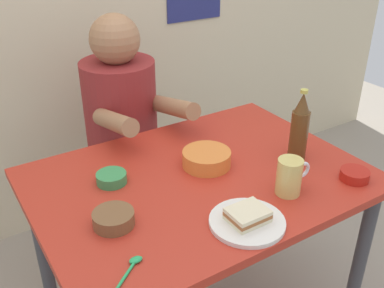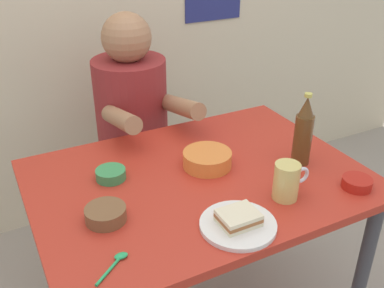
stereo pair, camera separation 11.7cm
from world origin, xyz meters
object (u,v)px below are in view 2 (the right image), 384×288
object	(u,v)px
dining_table	(199,199)
beer_bottle	(303,132)
stool	(137,183)
beer_mug	(287,181)
person_seated	(132,105)
plate_orange	(238,225)
condiment_bowl_brown	(106,214)
sandwich	(238,218)

from	to	relation	value
dining_table	beer_bottle	size ratio (longest dim) A/B	4.20
stool	beer_mug	distance (m)	0.99
person_seated	plate_orange	bearing A→B (deg)	-91.21
person_seated	beer_mug	xyz separation A→B (m)	(0.19, -0.85, 0.03)
plate_orange	condiment_bowl_brown	xyz separation A→B (m)	(-0.32, 0.20, 0.02)
person_seated	condiment_bowl_brown	distance (m)	0.78
beer_mug	beer_bottle	bearing A→B (deg)	39.83
stool	sandwich	bearing A→B (deg)	-91.19
person_seated	beer_bottle	bearing A→B (deg)	-62.10
plate_orange	beer_bottle	xyz separation A→B (m)	(0.39, 0.21, 0.11)
plate_orange	beer_bottle	distance (m)	0.45
stool	plate_orange	size ratio (longest dim) A/B	2.05
sandwich	condiment_bowl_brown	size ratio (longest dim) A/B	0.92
beer_mug	condiment_bowl_brown	world-z (taller)	beer_mug
beer_bottle	condiment_bowl_brown	distance (m)	0.72
dining_table	beer_mug	world-z (taller)	beer_mug
sandwich	beer_bottle	world-z (taller)	beer_bottle
dining_table	person_seated	xyz separation A→B (m)	(-0.01, 0.62, 0.12)
plate_orange	condiment_bowl_brown	distance (m)	0.38
beer_bottle	sandwich	bearing A→B (deg)	-152.17
person_seated	stool	bearing A→B (deg)	90.00
plate_orange	beer_mug	distance (m)	0.22
person_seated	dining_table	bearing A→B (deg)	-89.34
stool	person_seated	bearing A→B (deg)	-90.00
person_seated	sandwich	size ratio (longest dim) A/B	6.54
dining_table	condiment_bowl_brown	bearing A→B (deg)	-166.25
beer_mug	sandwich	bearing A→B (deg)	-165.15
dining_table	condiment_bowl_brown	world-z (taller)	condiment_bowl_brown
beer_mug	beer_bottle	world-z (taller)	beer_bottle
person_seated	beer_bottle	xyz separation A→B (m)	(0.37, -0.70, 0.09)
beer_mug	stool	bearing A→B (deg)	102.47
beer_bottle	person_seated	bearing A→B (deg)	117.90
dining_table	beer_mug	size ratio (longest dim) A/B	8.73
stool	beer_mug	bearing A→B (deg)	-77.53
stool	condiment_bowl_brown	xyz separation A→B (m)	(-0.34, -0.72, 0.41)
sandwich	beer_mug	size ratio (longest dim) A/B	0.87
dining_table	person_seated	world-z (taller)	person_seated
dining_table	person_seated	size ratio (longest dim) A/B	1.53
sandwich	stool	bearing A→B (deg)	88.81
dining_table	beer_mug	distance (m)	0.33
plate_orange	sandwich	size ratio (longest dim) A/B	2.00
plate_orange	condiment_bowl_brown	world-z (taller)	condiment_bowl_brown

